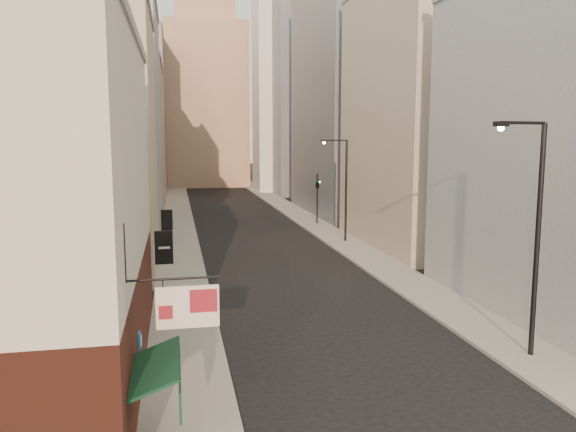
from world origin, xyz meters
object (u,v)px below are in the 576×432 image
Objects in this scene: streetlamp_near at (533,227)px; streetlamp_mid at (344,184)px; white_tower at (280,73)px; traffic_light_right at (317,186)px; clock_tower at (205,86)px.

streetlamp_near is 1.09× the size of streetlamp_mid.
white_tower is 39.31m from traffic_light_right.
streetlamp_near is (7.32, -84.65, -12.48)m from clock_tower.
white_tower is at bearing -51.84° from clock_tower.
white_tower is 48.06m from streetlamp_mid.
streetlamp_mid is 1.66× the size of traffic_light_right.
clock_tower is at bearing 85.38° from streetlamp_near.
streetlamp_mid is (-3.47, -45.89, -13.86)m from white_tower.
traffic_light_right is (-3.17, -36.27, -14.81)m from white_tower.
streetlamp_mid is 9.67m from traffic_light_right.
streetlamp_mid is at bearing 81.03° from traffic_light_right.
traffic_light_right is at bearing -94.99° from white_tower.
clock_tower is at bearing 99.38° from streetlamp_mid.
traffic_light_right is (7.83, -50.27, -13.84)m from clock_tower.
clock_tower is 17.83m from white_tower.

